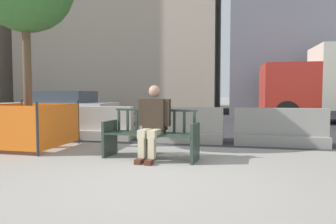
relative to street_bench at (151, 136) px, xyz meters
name	(u,v)px	position (x,y,z in m)	size (l,w,h in m)	color
ground_plane	(145,179)	(0.28, -1.30, -0.40)	(200.00, 200.00, 0.00)	gray
street_asphalt	(204,122)	(0.28, 7.40, -0.39)	(120.00, 12.00, 0.01)	#333335
street_bench	(151,136)	(0.00, 0.00, 0.00)	(1.74, 0.70, 0.88)	#28382D
seated_person	(153,121)	(0.06, -0.06, 0.29)	(0.59, 0.75, 1.31)	#2D2319
jersey_barrier_centre	(181,128)	(0.22, 1.98, -0.06)	(2.01, 0.70, 0.84)	#9E998E
jersey_barrier_left	(95,126)	(-2.04, 1.98, -0.06)	(2.03, 0.77, 0.84)	#ADA89E
jersey_barrier_right	(279,130)	(2.47, 1.96, -0.06)	(2.01, 0.71, 0.84)	gray
construction_fence	(29,124)	(-2.86, 0.47, 0.11)	(1.55, 1.55, 1.02)	#2D2D33
car_sedan_mid	(62,107)	(-5.14, 5.44, 0.25)	(4.27, 1.91, 1.27)	silver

